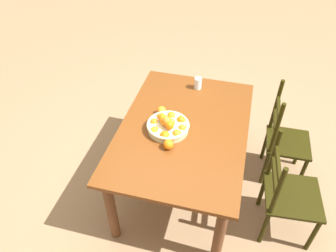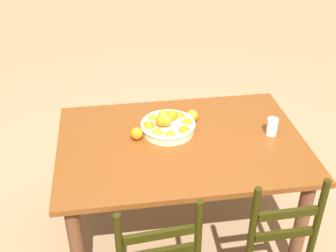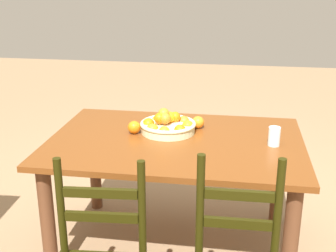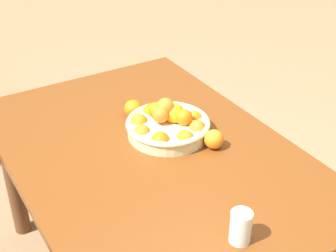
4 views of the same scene
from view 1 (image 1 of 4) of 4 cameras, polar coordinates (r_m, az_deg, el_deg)
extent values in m
plane|color=#937452|center=(3.20, 2.39, -10.12)|extent=(12.00, 12.00, 0.00)
cube|color=brown|center=(2.67, 2.82, -0.44)|extent=(1.50, 1.03, 0.03)
cylinder|color=brown|center=(3.47, -1.85, 3.27)|extent=(0.08, 0.08, 0.71)
cylinder|color=brown|center=(2.64, -9.98, -14.30)|extent=(0.08, 0.08, 0.71)
cylinder|color=brown|center=(3.38, 12.04, 0.95)|extent=(0.08, 0.08, 0.71)
cylinder|color=brown|center=(2.52, 9.03, -18.38)|extent=(0.08, 0.08, 0.71)
cube|color=black|center=(2.77, 21.14, -11.39)|extent=(0.46, 0.46, 0.03)
cylinder|color=black|center=(2.89, 24.19, -17.15)|extent=(0.04, 0.04, 0.41)
cylinder|color=black|center=(3.10, 23.19, -11.31)|extent=(0.04, 0.04, 0.41)
cylinder|color=black|center=(2.80, 16.59, -16.81)|extent=(0.04, 0.04, 0.41)
cylinder|color=black|center=(3.01, 16.27, -10.80)|extent=(0.04, 0.04, 0.41)
cylinder|color=black|center=(2.42, 18.75, -10.90)|extent=(0.04, 0.04, 0.49)
cylinder|color=black|center=(2.67, 18.18, -4.58)|extent=(0.04, 0.04, 0.49)
cube|color=black|center=(2.57, 18.25, -8.19)|extent=(0.34, 0.05, 0.04)
cube|color=black|center=(2.48, 18.85, -6.36)|extent=(0.34, 0.05, 0.04)
cube|color=black|center=(3.17, 20.41, -2.72)|extent=(0.40, 0.40, 0.03)
cylinder|color=black|center=(3.24, 22.47, -7.92)|extent=(0.04, 0.04, 0.41)
cylinder|color=black|center=(3.47, 22.13, -3.83)|extent=(0.04, 0.04, 0.41)
cylinder|color=black|center=(3.18, 16.67, -7.14)|extent=(0.04, 0.04, 0.41)
cylinder|color=black|center=(3.41, 16.75, -3.03)|extent=(0.04, 0.04, 0.41)
cylinder|color=black|center=(2.84, 18.59, -0.50)|extent=(0.04, 0.04, 0.53)
cylinder|color=black|center=(3.10, 18.52, 3.52)|extent=(0.04, 0.04, 0.53)
cube|color=black|center=(3.00, 18.36, 0.89)|extent=(0.30, 0.03, 0.04)
cube|color=black|center=(2.91, 18.93, 2.93)|extent=(0.30, 0.03, 0.04)
cylinder|color=beige|center=(2.61, 0.00, -0.21)|extent=(0.33, 0.33, 0.05)
torus|color=beige|center=(2.59, 0.00, 0.23)|extent=(0.35, 0.35, 0.02)
sphere|color=orange|center=(2.51, -0.61, -1.73)|extent=(0.08, 0.08, 0.08)
sphere|color=orange|center=(2.52, 1.58, -1.45)|extent=(0.07, 0.07, 0.07)
sphere|color=orange|center=(2.58, 2.62, -0.45)|extent=(0.07, 0.07, 0.07)
sphere|color=orange|center=(2.65, 2.29, 0.97)|extent=(0.07, 0.07, 0.07)
sphere|color=orange|center=(2.69, 0.57, 1.77)|extent=(0.07, 0.07, 0.07)
sphere|color=orange|center=(2.68, -1.29, 1.60)|extent=(0.07, 0.07, 0.07)
sphere|color=orange|center=(2.63, -2.52, 0.63)|extent=(0.07, 0.07, 0.07)
sphere|color=orange|center=(2.56, -2.41, -0.82)|extent=(0.07, 0.07, 0.07)
sphere|color=orange|center=(2.53, -0.26, 0.91)|extent=(0.07, 0.07, 0.07)
sphere|color=orange|center=(2.55, 0.53, 0.64)|extent=(0.07, 0.07, 0.07)
sphere|color=orange|center=(2.61, -0.96, 1.41)|extent=(0.07, 0.07, 0.07)
sphere|color=orange|center=(2.57, -0.59, 0.80)|extent=(0.07, 0.07, 0.07)
sphere|color=orange|center=(2.58, -0.67, 1.00)|extent=(0.07, 0.07, 0.07)
sphere|color=orange|center=(2.52, 0.28, 0.14)|extent=(0.07, 0.07, 0.07)
sphere|color=orange|center=(2.45, 0.06, -3.28)|extent=(0.08, 0.08, 0.08)
sphere|color=orange|center=(2.75, -1.17, 2.72)|extent=(0.08, 0.08, 0.08)
cylinder|color=silver|center=(3.06, 5.30, 7.50)|extent=(0.07, 0.07, 0.11)
camera|label=2|loc=(2.36, 64.99, 11.82)|focal=45.86mm
camera|label=3|loc=(3.21, 55.37, 9.15)|focal=47.99mm
camera|label=4|loc=(3.44, 23.77, 27.52)|focal=52.82mm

